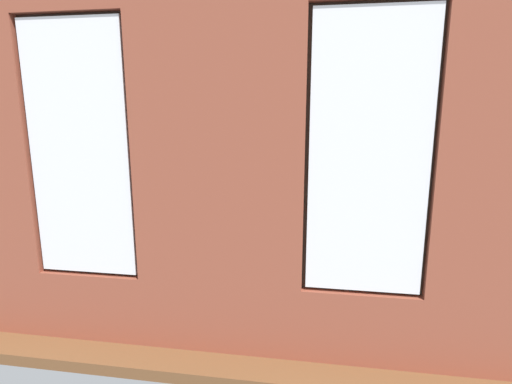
{
  "coord_description": "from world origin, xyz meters",
  "views": [
    {
      "loc": [
        -0.78,
        5.41,
        1.99
      ],
      "look_at": [
        0.03,
        0.4,
        0.93
      ],
      "focal_mm": 28.0,
      "sensor_mm": 36.0,
      "label": 1
    }
  ],
  "objects": [
    {
      "name": "ground_plane",
      "position": [
        0.0,
        0.0,
        -0.05
      ],
      "size": [
        6.69,
        5.66,
        0.1
      ],
      "primitive_type": "cube",
      "color": "brown"
    },
    {
      "name": "brick_wall_with_windows",
      "position": [
        -0.0,
        2.45,
        1.49
      ],
      "size": [
        6.09,
        0.3,
        3.05
      ],
      "color": "brown",
      "rests_on": "ground_plane"
    },
    {
      "name": "white_wall_right",
      "position": [
        3.0,
        0.2,
        1.53
      ],
      "size": [
        0.1,
        4.66,
        3.05
      ],
      "primitive_type": "cube",
      "color": "silver",
      "rests_on": "ground_plane"
    },
    {
      "name": "couch_by_window",
      "position": [
        0.77,
        1.8,
        0.33
      ],
      "size": [
        1.95,
        0.87,
        0.8
      ],
      "color": "black",
      "rests_on": "ground_plane"
    },
    {
      "name": "couch_left",
      "position": [
        -2.35,
        0.26,
        0.33
      ],
      "size": [
        0.91,
        1.87,
        0.8
      ],
      "rotation": [
        0.0,
        0.0,
        1.59
      ],
      "color": "black",
      "rests_on": "ground_plane"
    },
    {
      "name": "coffee_table",
      "position": [
        0.09,
        0.08,
        0.37
      ],
      "size": [
        1.22,
        0.83,
        0.43
      ],
      "color": "tan",
      "rests_on": "ground_plane"
    },
    {
      "name": "cup_ceramic",
      "position": [
        0.09,
        0.08,
        0.48
      ],
      "size": [
        0.08,
        0.08,
        0.1
      ],
      "primitive_type": "cylinder",
      "color": "#33567F",
      "rests_on": "coffee_table"
    },
    {
      "name": "candle_jar",
      "position": [
        -0.01,
        0.2,
        0.48
      ],
      "size": [
        0.08,
        0.08,
        0.09
      ],
      "primitive_type": "cylinder",
      "color": "#B7333D",
      "rests_on": "coffee_table"
    },
    {
      "name": "remote_black",
      "position": [
        -0.25,
        -0.06,
        0.44
      ],
      "size": [
        0.06,
        0.17,
        0.02
      ],
      "primitive_type": "cube",
      "rotation": [
        0.0,
        0.0,
        3.18
      ],
      "color": "black",
      "rests_on": "coffee_table"
    },
    {
      "name": "remote_silver",
      "position": [
        0.24,
        -0.02,
        0.44
      ],
      "size": [
        0.18,
        0.1,
        0.02
      ],
      "primitive_type": "cube",
      "rotation": [
        0.0,
        0.0,
        1.87
      ],
      "color": "#B2B2B7",
      "rests_on": "coffee_table"
    },
    {
      "name": "media_console",
      "position": [
        2.7,
        0.5,
        0.24
      ],
      "size": [
        1.08,
        0.42,
        0.47
      ],
      "primitive_type": "cube",
      "color": "black",
      "rests_on": "ground_plane"
    },
    {
      "name": "tv_flatscreen",
      "position": [
        2.7,
        0.49,
        0.88
      ],
      "size": [
        1.16,
        0.2,
        0.8
      ],
      "color": "black",
      "rests_on": "media_console"
    },
    {
      "name": "papasan_chair",
      "position": [
        0.8,
        -1.52,
        0.45
      ],
      "size": [
        1.16,
        1.16,
        0.72
      ],
      "color": "olive",
      "rests_on": "ground_plane"
    },
    {
      "name": "potted_plant_between_couches",
      "position": [
        -0.64,
        1.75,
        0.74
      ],
      "size": [
        0.77,
        0.74,
        1.27
      ],
      "color": "#9E5638",
      "rests_on": "ground_plane"
    },
    {
      "name": "potted_plant_near_tv",
      "position": [
        2.15,
        1.49,
        0.52
      ],
      "size": [
        0.44,
        0.44,
        0.79
      ],
      "color": "#9E5638",
      "rests_on": "ground_plane"
    },
    {
      "name": "potted_plant_foreground_right",
      "position": [
        2.4,
        -1.78,
        0.59
      ],
      "size": [
        0.73,
        0.73,
        0.87
      ],
      "color": "beige",
      "rests_on": "ground_plane"
    },
    {
      "name": "potted_plant_corner_near_left",
      "position": [
        -2.49,
        -1.84,
        0.65
      ],
      "size": [
        0.9,
        0.83,
        1.29
      ],
      "color": "#9E5638",
      "rests_on": "ground_plane"
    },
    {
      "name": "potted_plant_by_left_couch",
      "position": [
        -1.95,
        -1.12,
        0.39
      ],
      "size": [
        0.39,
        0.39,
        0.58
      ],
      "color": "#9E5638",
      "rests_on": "ground_plane"
    },
    {
      "name": "potted_plant_mid_room_small",
      "position": [
        -0.92,
        -0.77,
        0.39
      ],
      "size": [
        0.3,
        0.3,
        0.57
      ],
      "color": "#47423D",
      "rests_on": "ground_plane"
    }
  ]
}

